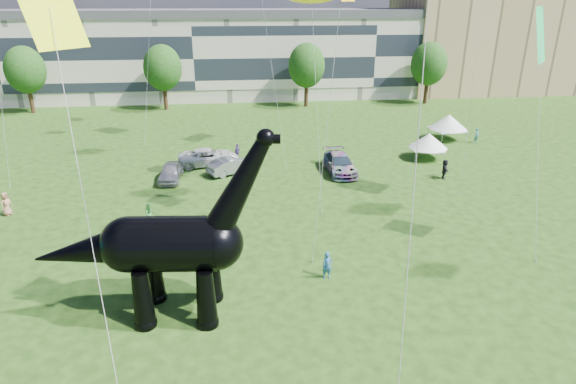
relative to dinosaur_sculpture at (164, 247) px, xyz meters
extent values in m
plane|color=#16330C|center=(6.03, -4.81, -3.73)|extent=(220.00, 220.00, 0.00)
cube|color=beige|center=(-1.97, 57.19, 2.27)|extent=(78.00, 11.00, 12.00)
cube|color=tan|center=(46.03, 60.19, 7.27)|extent=(28.00, 18.00, 22.00)
cylinder|color=#382314|center=(-23.97, 48.19, -2.13)|extent=(0.56, 0.56, 3.20)
ellipsoid|color=#14380F|center=(-23.97, 48.19, 2.59)|extent=(5.20, 5.20, 6.24)
cylinder|color=#382314|center=(-5.97, 48.19, -2.13)|extent=(0.56, 0.56, 3.20)
ellipsoid|color=#14380F|center=(-5.97, 48.19, 2.59)|extent=(5.20, 5.20, 6.24)
cylinder|color=#382314|center=(14.03, 48.19, -2.13)|extent=(0.56, 0.56, 3.20)
ellipsoid|color=#14380F|center=(14.03, 48.19, 2.59)|extent=(5.20, 5.20, 6.24)
cylinder|color=#382314|center=(32.03, 48.19, -2.13)|extent=(0.56, 0.56, 3.20)
ellipsoid|color=#14380F|center=(32.03, 48.19, 2.59)|extent=(5.20, 5.20, 6.24)
cone|color=black|center=(-1.06, -1.01, -2.23)|extent=(1.12, 1.12, 3.00)
sphere|color=black|center=(-1.06, -1.01, -3.55)|extent=(1.10, 1.10, 1.10)
cone|color=black|center=(-0.87, 1.18, -2.23)|extent=(1.12, 1.12, 3.00)
sphere|color=black|center=(-0.87, 1.18, -3.55)|extent=(1.10, 1.10, 1.10)
cone|color=black|center=(1.93, -1.28, -2.23)|extent=(1.12, 1.12, 3.00)
sphere|color=black|center=(1.93, -1.28, -3.55)|extent=(1.10, 1.10, 1.10)
cone|color=black|center=(2.12, 0.92, -2.23)|extent=(1.12, 1.12, 3.00)
sphere|color=black|center=(2.12, 0.92, -3.55)|extent=(1.10, 1.10, 1.10)
cylinder|color=black|center=(0.43, -0.04, 0.17)|extent=(4.43, 3.06, 2.70)
sphere|color=black|center=(-1.66, 0.15, 0.17)|extent=(2.70, 2.70, 2.70)
sphere|color=black|center=(2.53, -0.22, 0.17)|extent=(2.60, 2.60, 2.60)
cone|color=black|center=(3.74, -0.33, 3.07)|extent=(3.89, 1.83, 5.30)
sphere|color=black|center=(4.96, -0.44, 5.37)|extent=(0.84, 0.84, 0.84)
cylinder|color=black|center=(5.26, -0.47, 5.32)|extent=(0.74, 0.50, 0.44)
cone|color=black|center=(-3.72, 0.33, -0.17)|extent=(5.46, 2.56, 2.94)
imported|color=#A8A7AC|center=(-2.10, 19.25, -2.98)|extent=(2.00, 4.49, 1.50)
imported|color=gray|center=(3.20, 20.46, -2.99)|extent=(4.70, 3.58, 1.49)
imported|color=silver|center=(1.01, 23.09, -2.95)|extent=(6.01, 3.46, 1.58)
imported|color=#595960|center=(12.90, 19.63, -2.90)|extent=(2.49, 5.78, 1.66)
cube|color=white|center=(22.34, 22.62, -2.67)|extent=(3.46, 3.46, 0.12)
cone|color=white|center=(22.34, 22.62, -1.90)|extent=(4.38, 4.38, 1.45)
cylinder|color=#999999|center=(20.73, 21.59, -3.20)|extent=(0.06, 0.06, 1.06)
cylinder|color=#999999|center=(23.37, 21.00, -3.20)|extent=(0.06, 0.06, 1.06)
cylinder|color=#999999|center=(21.32, 24.23, -3.20)|extent=(0.06, 0.06, 1.06)
cylinder|color=#999999|center=(23.96, 23.64, -3.20)|extent=(0.06, 0.06, 1.06)
cube|color=silver|center=(27.11, 28.98, -2.56)|extent=(3.61, 3.61, 0.13)
cone|color=silver|center=(27.11, 28.98, -1.70)|extent=(4.57, 4.57, 1.61)
cylinder|color=#999999|center=(25.82, 27.29, -3.15)|extent=(0.06, 0.06, 1.18)
cylinder|color=#999999|center=(28.79, 27.69, -3.15)|extent=(0.06, 0.06, 1.18)
cylinder|color=#999999|center=(25.43, 30.27, -3.15)|extent=(0.06, 0.06, 1.18)
cylinder|color=#999999|center=(28.40, 30.66, -3.15)|extent=(0.06, 0.06, 1.18)
imported|color=#255788|center=(8.48, 2.26, -2.92)|extent=(0.63, 0.45, 1.62)
imported|color=#A22846|center=(2.01, 5.17, -2.86)|extent=(0.95, 1.02, 1.74)
imported|color=#A77253|center=(-13.14, 13.19, -2.84)|extent=(0.91, 1.04, 1.79)
imported|color=#30707A|center=(29.74, 27.32, -2.92)|extent=(0.71, 0.62, 1.63)
imported|color=black|center=(21.71, 17.06, -2.87)|extent=(0.99, 1.68, 1.73)
imported|color=#473374|center=(3.74, 24.43, -2.94)|extent=(0.80, 1.00, 1.59)
imported|color=#348435|center=(-2.54, 10.50, -2.95)|extent=(0.95, 0.86, 1.58)
plane|color=green|center=(23.53, 9.71, 8.81)|extent=(2.93, 3.17, 3.49)
plane|color=#DCEE14|center=(-2.08, -3.76, 10.86)|extent=(2.34, 2.85, 2.63)
camera|label=1|loc=(3.67, -20.87, 11.12)|focal=30.00mm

